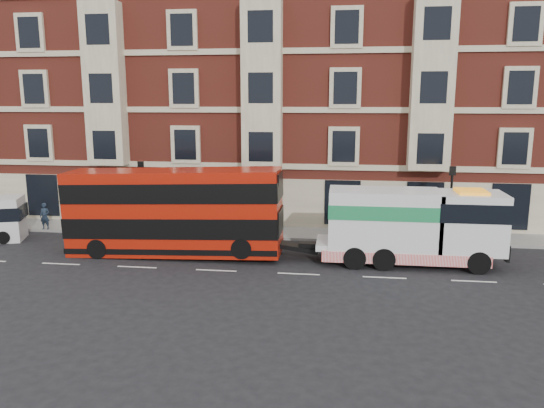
{
  "coord_description": "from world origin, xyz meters",
  "views": [
    {
      "loc": [
        5.87,
        -23.95,
        8.14
      ],
      "look_at": [
        2.2,
        4.0,
        2.56
      ],
      "focal_mm": 35.0,
      "sensor_mm": 36.0,
      "label": 1
    }
  ],
  "objects": [
    {
      "name": "lamp_post_east",
      "position": [
        12.0,
        6.2,
        2.68
      ],
      "size": [
        0.35,
        0.15,
        4.35
      ],
      "color": "black",
      "rests_on": "sidewalk"
    },
    {
      "name": "pedestrian",
      "position": [
        -12.38,
        6.15,
        0.98
      ],
      "size": [
        0.63,
        0.44,
        1.66
      ],
      "primitive_type": "imported",
      "rotation": [
        0.0,
        0.0,
        0.07
      ],
      "color": "#1B2736",
      "rests_on": "sidewalk"
    },
    {
      "name": "victorian_terrace",
      "position": [
        0.5,
        15.0,
        10.07
      ],
      "size": [
        45.0,
        12.0,
        20.4
      ],
      "color": "maroon",
      "rests_on": "ground"
    },
    {
      "name": "lamp_post_west",
      "position": [
        -6.0,
        6.2,
        2.68
      ],
      "size": [
        0.35,
        0.15,
        4.35
      ],
      "color": "black",
      "rests_on": "sidewalk"
    },
    {
      "name": "tow_truck",
      "position": [
        9.3,
        2.28,
        1.99
      ],
      "size": [
        9.01,
        2.66,
        3.75
      ],
      "color": "silver",
      "rests_on": "ground"
    },
    {
      "name": "ground",
      "position": [
        0.0,
        0.0,
        0.0
      ],
      "size": [
        120.0,
        120.0,
        0.0
      ],
      "primitive_type": "plane",
      "color": "black",
      "rests_on": "ground"
    },
    {
      "name": "double_decker_bus",
      "position": [
        -2.76,
        2.28,
        2.41
      ],
      "size": [
        11.25,
        2.58,
        4.55
      ],
      "color": "#A31709",
      "rests_on": "ground"
    },
    {
      "name": "sidewalk",
      "position": [
        0.0,
        7.5,
        0.07
      ],
      "size": [
        90.0,
        3.0,
        0.15
      ],
      "primitive_type": "cube",
      "color": "slate",
      "rests_on": "ground"
    }
  ]
}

